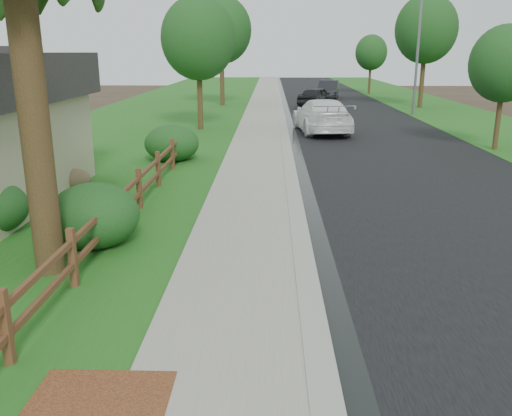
{
  "coord_description": "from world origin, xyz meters",
  "views": [
    {
      "loc": [
        -0.26,
        -5.68,
        3.94
      ],
      "look_at": [
        -0.53,
        4.37,
        1.02
      ],
      "focal_mm": 38.0,
      "sensor_mm": 36.0,
      "label": 1
    }
  ],
  "objects_px": {
    "ranch_fence": "(127,199)",
    "streetlight": "(416,42)",
    "dark_car_mid": "(316,97)",
    "white_suv": "(322,116)"
  },
  "relations": [
    {
      "from": "ranch_fence",
      "to": "streetlight",
      "type": "distance_m",
      "value": 26.1
    },
    {
      "from": "white_suv",
      "to": "streetlight",
      "type": "height_order",
      "value": "streetlight"
    },
    {
      "from": "streetlight",
      "to": "white_suv",
      "type": "bearing_deg",
      "value": -129.72
    },
    {
      "from": "dark_car_mid",
      "to": "streetlight",
      "type": "distance_m",
      "value": 8.46
    },
    {
      "from": "white_suv",
      "to": "dark_car_mid",
      "type": "xyz_separation_m",
      "value": [
        0.73,
        12.73,
        -0.1
      ]
    },
    {
      "from": "ranch_fence",
      "to": "streetlight",
      "type": "relative_size",
      "value": 2.14
    },
    {
      "from": "white_suv",
      "to": "dark_car_mid",
      "type": "height_order",
      "value": "white_suv"
    },
    {
      "from": "dark_car_mid",
      "to": "streetlight",
      "type": "xyz_separation_m",
      "value": [
        5.56,
        -5.15,
        3.74
      ]
    },
    {
      "from": "ranch_fence",
      "to": "dark_car_mid",
      "type": "distance_m",
      "value": 28.69
    },
    {
      "from": "white_suv",
      "to": "dark_car_mid",
      "type": "bearing_deg",
      "value": -99.39
    }
  ]
}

